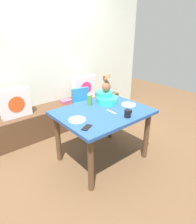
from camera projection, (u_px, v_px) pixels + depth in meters
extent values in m
plane|color=brown|center=(102.00, 158.00, 2.84)|extent=(8.00, 8.00, 0.00)
cube|color=silver|center=(47.00, 55.00, 3.36)|extent=(4.40, 0.10, 2.60)
cube|color=brown|center=(59.00, 116.00, 3.60)|extent=(2.60, 0.44, 0.46)
cube|color=silver|center=(15.00, 103.00, 2.97)|extent=(0.44, 0.14, 0.44)
cylinder|color=#D84C1E|center=(17.00, 104.00, 2.92)|extent=(0.24, 0.01, 0.24)
cube|color=silver|center=(84.00, 87.00, 3.73)|extent=(0.44, 0.14, 0.44)
cylinder|color=#E02D72|center=(86.00, 88.00, 3.67)|extent=(0.24, 0.01, 0.24)
cube|color=#B24E6F|center=(66.00, 101.00, 3.59)|extent=(0.20, 0.14, 0.05)
cube|color=#264C8C|center=(103.00, 112.00, 2.55)|extent=(1.16, 0.91, 0.04)
cylinder|color=brown|center=(91.00, 165.00, 2.16)|extent=(0.07, 0.07, 0.70)
cylinder|color=brown|center=(146.00, 136.00, 2.73)|extent=(0.07, 0.07, 0.70)
cylinder|color=brown|center=(58.00, 138.00, 2.67)|extent=(0.07, 0.07, 0.70)
cylinder|color=brown|center=(110.00, 118.00, 3.24)|extent=(0.07, 0.07, 0.70)
cylinder|color=#2672B2|center=(84.00, 106.00, 3.31)|extent=(0.34, 0.34, 0.10)
cube|color=#2672B2|center=(80.00, 95.00, 3.35)|extent=(0.30, 0.10, 0.24)
cube|color=white|center=(89.00, 106.00, 3.14)|extent=(0.33, 0.25, 0.02)
cylinder|color=silver|center=(83.00, 126.00, 3.24)|extent=(0.03, 0.03, 0.46)
cylinder|color=silver|center=(96.00, 121.00, 3.40)|extent=(0.03, 0.03, 0.46)
cylinder|color=silver|center=(73.00, 121.00, 3.44)|extent=(0.03, 0.03, 0.46)
cylinder|color=silver|center=(86.00, 116.00, 3.60)|extent=(0.03, 0.03, 0.46)
cylinder|color=#2DC09C|center=(107.00, 100.00, 2.78)|extent=(0.30, 0.30, 0.09)
cylinder|color=#2DC09C|center=(104.00, 94.00, 2.79)|extent=(0.24, 0.24, 0.07)
ellipsoid|color=#905A39|center=(106.00, 87.00, 2.72)|extent=(0.13, 0.11, 0.15)
sphere|color=#905A39|center=(106.00, 78.00, 2.67)|extent=(0.10, 0.10, 0.10)
sphere|color=beige|center=(108.00, 80.00, 2.65)|extent=(0.04, 0.04, 0.04)
sphere|color=#905A39|center=(104.00, 76.00, 2.64)|extent=(0.04, 0.04, 0.04)
sphere|color=#905A39|center=(108.00, 75.00, 2.68)|extent=(0.04, 0.04, 0.04)
cylinder|color=#4C8C33|center=(90.00, 100.00, 2.71)|extent=(0.07, 0.07, 0.15)
cone|color=white|center=(90.00, 93.00, 2.68)|extent=(0.06, 0.06, 0.03)
cylinder|color=black|center=(128.00, 113.00, 2.35)|extent=(0.08, 0.08, 0.09)
torus|color=black|center=(131.00, 112.00, 2.38)|extent=(0.06, 0.01, 0.06)
cylinder|color=white|center=(129.00, 105.00, 2.73)|extent=(0.20, 0.20, 0.01)
cylinder|color=white|center=(77.00, 120.00, 2.29)|extent=(0.20, 0.20, 0.01)
cube|color=black|center=(87.00, 127.00, 2.12)|extent=(0.16, 0.13, 0.01)
cube|color=silver|center=(111.00, 112.00, 2.51)|extent=(0.02, 0.17, 0.01)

